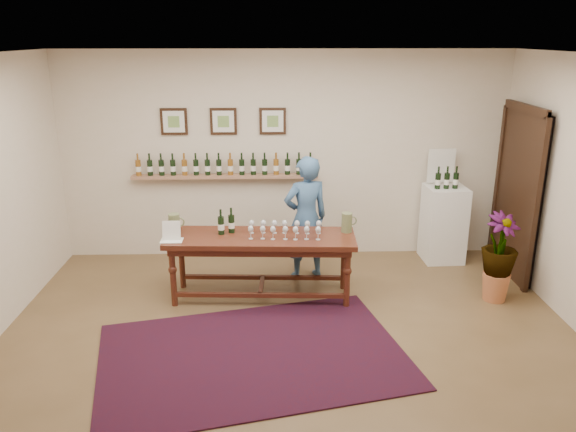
{
  "coord_description": "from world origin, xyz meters",
  "views": [
    {
      "loc": [
        -0.18,
        -4.97,
        2.97
      ],
      "look_at": [
        0.0,
        0.8,
        1.1
      ],
      "focal_mm": 35.0,
      "sensor_mm": 36.0,
      "label": 1
    }
  ],
  "objects_px": {
    "display_pedestal": "(443,224)",
    "potted_plant": "(499,257)",
    "person": "(306,218)",
    "tasting_table": "(261,245)"
  },
  "relations": [
    {
      "from": "display_pedestal",
      "to": "potted_plant",
      "type": "bearing_deg",
      "value": -78.09
    },
    {
      "from": "potted_plant",
      "to": "person",
      "type": "xyz_separation_m",
      "value": [
        -2.18,
        0.73,
        0.26
      ]
    },
    {
      "from": "tasting_table",
      "to": "person",
      "type": "bearing_deg",
      "value": 48.55
    },
    {
      "from": "tasting_table",
      "to": "person",
      "type": "distance_m",
      "value": 0.81
    },
    {
      "from": "display_pedestal",
      "to": "potted_plant",
      "type": "distance_m",
      "value": 1.29
    },
    {
      "from": "tasting_table",
      "to": "person",
      "type": "xyz_separation_m",
      "value": [
        0.55,
        0.57,
        0.14
      ]
    },
    {
      "from": "tasting_table",
      "to": "display_pedestal",
      "type": "distance_m",
      "value": 2.7
    },
    {
      "from": "tasting_table",
      "to": "potted_plant",
      "type": "relative_size",
      "value": 2.41
    },
    {
      "from": "potted_plant",
      "to": "tasting_table",
      "type": "bearing_deg",
      "value": 176.54
    },
    {
      "from": "tasting_table",
      "to": "display_pedestal",
      "type": "height_order",
      "value": "display_pedestal"
    }
  ]
}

